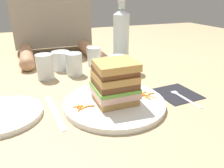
# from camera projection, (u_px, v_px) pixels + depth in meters

# --- Properties ---
(ground_plane) EXTENTS (3.00, 3.00, 0.00)m
(ground_plane) POSITION_uv_depth(u_px,v_px,m) (114.00, 105.00, 0.62)
(ground_plane) COLOR tan
(main_plate) EXTENTS (0.29, 0.29, 0.02)m
(main_plate) POSITION_uv_depth(u_px,v_px,m) (116.00, 103.00, 0.62)
(main_plate) COLOR white
(main_plate) RESTS_ON ground_plane
(sandwich) EXTENTS (0.12, 0.12, 0.12)m
(sandwich) POSITION_uv_depth(u_px,v_px,m) (116.00, 82.00, 0.59)
(sandwich) COLOR tan
(sandwich) RESTS_ON main_plate
(carrot_shred_0) EXTENTS (0.02, 0.03, 0.00)m
(carrot_shred_0) POSITION_uv_depth(u_px,v_px,m) (80.00, 108.00, 0.57)
(carrot_shred_0) COLOR orange
(carrot_shred_0) RESTS_ON main_plate
(carrot_shred_1) EXTENTS (0.02, 0.01, 0.00)m
(carrot_shred_1) POSITION_uv_depth(u_px,v_px,m) (84.00, 108.00, 0.58)
(carrot_shred_1) COLOR orange
(carrot_shred_1) RESTS_ON main_plate
(carrot_shred_2) EXTENTS (0.03, 0.01, 0.00)m
(carrot_shred_2) POSITION_uv_depth(u_px,v_px,m) (90.00, 106.00, 0.58)
(carrot_shred_2) COLOR orange
(carrot_shred_2) RESTS_ON main_plate
(carrot_shred_3) EXTENTS (0.01, 0.02, 0.00)m
(carrot_shred_3) POSITION_uv_depth(u_px,v_px,m) (78.00, 106.00, 0.59)
(carrot_shred_3) COLOR orange
(carrot_shred_3) RESTS_ON main_plate
(carrot_shred_4) EXTENTS (0.03, 0.01, 0.00)m
(carrot_shred_4) POSITION_uv_depth(u_px,v_px,m) (78.00, 107.00, 0.58)
(carrot_shred_4) COLOR orange
(carrot_shred_4) RESTS_ON main_plate
(carrot_shred_5) EXTENTS (0.01, 0.02, 0.00)m
(carrot_shred_5) POSITION_uv_depth(u_px,v_px,m) (82.00, 108.00, 0.57)
(carrot_shred_5) COLOR orange
(carrot_shred_5) RESTS_ON main_plate
(carrot_shred_6) EXTENTS (0.01, 0.02, 0.00)m
(carrot_shred_6) POSITION_uv_depth(u_px,v_px,m) (140.00, 94.00, 0.65)
(carrot_shred_6) COLOR orange
(carrot_shred_6) RESTS_ON main_plate
(carrot_shred_7) EXTENTS (0.01, 0.02, 0.00)m
(carrot_shred_7) POSITION_uv_depth(u_px,v_px,m) (148.00, 94.00, 0.65)
(carrot_shred_7) COLOR orange
(carrot_shred_7) RESTS_ON main_plate
(carrot_shred_8) EXTENTS (0.02, 0.01, 0.00)m
(carrot_shred_8) POSITION_uv_depth(u_px,v_px,m) (151.00, 94.00, 0.66)
(carrot_shred_8) COLOR orange
(carrot_shred_8) RESTS_ON main_plate
(carrot_shred_9) EXTENTS (0.01, 0.02, 0.00)m
(carrot_shred_9) POSITION_uv_depth(u_px,v_px,m) (148.00, 98.00, 0.63)
(carrot_shred_9) COLOR orange
(carrot_shred_9) RESTS_ON main_plate
(carrot_shred_10) EXTENTS (0.02, 0.01, 0.00)m
(carrot_shred_10) POSITION_uv_depth(u_px,v_px,m) (144.00, 92.00, 0.66)
(carrot_shred_10) COLOR orange
(carrot_shred_10) RESTS_ON main_plate
(carrot_shred_11) EXTENTS (0.02, 0.02, 0.00)m
(carrot_shred_11) POSITION_uv_depth(u_px,v_px,m) (145.00, 95.00, 0.65)
(carrot_shred_11) COLOR orange
(carrot_shred_11) RESTS_ON main_plate
(carrot_shred_12) EXTENTS (0.01, 0.02, 0.00)m
(carrot_shred_12) POSITION_uv_depth(u_px,v_px,m) (145.00, 97.00, 0.63)
(carrot_shred_12) COLOR orange
(carrot_shred_12) RESTS_ON main_plate
(carrot_shred_13) EXTENTS (0.03, 0.02, 0.00)m
(carrot_shred_13) POSITION_uv_depth(u_px,v_px,m) (144.00, 95.00, 0.65)
(carrot_shred_13) COLOR orange
(carrot_shred_13) RESTS_ON main_plate
(carrot_shred_14) EXTENTS (0.02, 0.03, 0.00)m
(carrot_shred_14) POSITION_uv_depth(u_px,v_px,m) (152.00, 97.00, 0.64)
(carrot_shred_14) COLOR orange
(carrot_shred_14) RESTS_ON main_plate
(carrot_shred_15) EXTENTS (0.01, 0.03, 0.00)m
(carrot_shred_15) POSITION_uv_depth(u_px,v_px,m) (145.00, 94.00, 0.65)
(carrot_shred_15) COLOR orange
(carrot_shred_15) RESTS_ON main_plate
(napkin_dark) EXTENTS (0.13, 0.14, 0.00)m
(napkin_dark) POSITION_uv_depth(u_px,v_px,m) (176.00, 93.00, 0.70)
(napkin_dark) COLOR black
(napkin_dark) RESTS_ON ground_plane
(fork) EXTENTS (0.02, 0.17, 0.00)m
(fork) POSITION_uv_depth(u_px,v_px,m) (181.00, 95.00, 0.68)
(fork) COLOR silver
(fork) RESTS_ON napkin_dark
(knife) EXTENTS (0.03, 0.20, 0.00)m
(knife) POSITION_uv_depth(u_px,v_px,m) (55.00, 113.00, 0.58)
(knife) COLOR silver
(knife) RESTS_ON ground_plane
(juice_glass) EXTENTS (0.08, 0.08, 0.08)m
(juice_glass) POSITION_uv_depth(u_px,v_px,m) (119.00, 68.00, 0.82)
(juice_glass) COLOR white
(juice_glass) RESTS_ON ground_plane
(water_bottle) EXTENTS (0.07, 0.07, 0.28)m
(water_bottle) POSITION_uv_depth(u_px,v_px,m) (121.00, 39.00, 0.88)
(water_bottle) COLOR silver
(water_bottle) RESTS_ON ground_plane
(empty_tumbler_0) EXTENTS (0.08, 0.08, 0.08)m
(empty_tumbler_0) POSITION_uv_depth(u_px,v_px,m) (61.00, 61.00, 0.90)
(empty_tumbler_0) COLOR silver
(empty_tumbler_0) RESTS_ON ground_plane
(empty_tumbler_1) EXTENTS (0.06, 0.06, 0.08)m
(empty_tumbler_1) POSITION_uv_depth(u_px,v_px,m) (94.00, 57.00, 0.96)
(empty_tumbler_1) COLOR silver
(empty_tumbler_1) RESTS_ON ground_plane
(empty_tumbler_2) EXTENTS (0.06, 0.06, 0.09)m
(empty_tumbler_2) POSITION_uv_depth(u_px,v_px,m) (74.00, 64.00, 0.84)
(empty_tumbler_2) COLOR silver
(empty_tumbler_2) RESTS_ON ground_plane
(empty_tumbler_3) EXTENTS (0.06, 0.06, 0.09)m
(empty_tumbler_3) POSITION_uv_depth(u_px,v_px,m) (45.00, 67.00, 0.80)
(empty_tumbler_3) COLOR silver
(empty_tumbler_3) RESTS_ON ground_plane
(side_plate) EXTENTS (0.20, 0.20, 0.01)m
(side_plate) POSITION_uv_depth(u_px,v_px,m) (3.00, 115.00, 0.56)
(side_plate) COLOR white
(side_plate) RESTS_ON ground_plane
(diner_across) EXTENTS (0.40, 0.45, 0.52)m
(diner_across) POSITION_uv_depth(u_px,v_px,m) (51.00, 8.00, 1.12)
(diner_across) COLOR tan
(diner_across) RESTS_ON ground_plane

